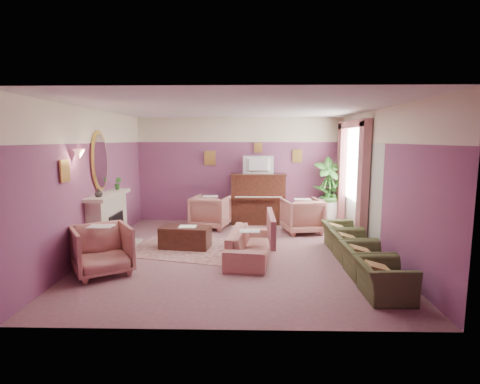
{
  "coord_description": "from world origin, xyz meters",
  "views": [
    {
      "loc": [
        0.24,
        -7.13,
        2.22
      ],
      "look_at": [
        0.07,
        0.4,
        1.16
      ],
      "focal_mm": 28.0,
      "sensor_mm": 36.0,
      "label": 1
    }
  ],
  "objects_px": {
    "sofa": "(250,239)",
    "floral_armchair_front": "(102,247)",
    "olive_chair_c": "(352,242)",
    "floral_armchair_right": "(302,214)",
    "side_table": "(328,211)",
    "television": "(258,163)",
    "coffee_table": "(185,237)",
    "olive_chair_b": "(366,256)",
    "floral_armchair_left": "(210,210)",
    "olive_chair_d": "(341,231)",
    "piano": "(258,199)",
    "olive_chair_a": "(384,274)"
  },
  "relations": [
    {
      "from": "sofa",
      "to": "floral_armchair_front",
      "type": "bearing_deg",
      "value": -160.31
    },
    {
      "from": "olive_chair_c",
      "to": "floral_armchair_right",
      "type": "bearing_deg",
      "value": 106.5
    },
    {
      "from": "floral_armchair_right",
      "to": "side_table",
      "type": "distance_m",
      "value": 1.2
    },
    {
      "from": "television",
      "to": "floral_armchair_front",
      "type": "relative_size",
      "value": 0.88
    },
    {
      "from": "coffee_table",
      "to": "floral_armchair_right",
      "type": "bearing_deg",
      "value": 27.88
    },
    {
      "from": "television",
      "to": "floral_armchair_right",
      "type": "relative_size",
      "value": 0.88
    },
    {
      "from": "floral_armchair_right",
      "to": "olive_chair_b",
      "type": "xyz_separation_m",
      "value": [
        0.62,
        -2.91,
        -0.11
      ]
    },
    {
      "from": "sofa",
      "to": "floral_armchair_left",
      "type": "distance_m",
      "value": 2.6
    },
    {
      "from": "olive_chair_d",
      "to": "floral_armchair_left",
      "type": "bearing_deg",
      "value": 149.66
    },
    {
      "from": "piano",
      "to": "olive_chair_d",
      "type": "distance_m",
      "value": 2.82
    },
    {
      "from": "television",
      "to": "olive_chair_a",
      "type": "height_order",
      "value": "television"
    },
    {
      "from": "sofa",
      "to": "olive_chair_b",
      "type": "bearing_deg",
      "value": -25.93
    },
    {
      "from": "piano",
      "to": "olive_chair_d",
      "type": "xyz_separation_m",
      "value": [
        1.65,
        -2.27,
        -0.3
      ]
    },
    {
      "from": "olive_chair_c",
      "to": "olive_chair_d",
      "type": "xyz_separation_m",
      "value": [
        0.0,
        0.82,
        0.0
      ]
    },
    {
      "from": "olive_chair_a",
      "to": "olive_chair_c",
      "type": "height_order",
      "value": "same"
    },
    {
      "from": "olive_chair_c",
      "to": "side_table",
      "type": "relative_size",
      "value": 1.15
    },
    {
      "from": "piano",
      "to": "television",
      "type": "height_order",
      "value": "television"
    },
    {
      "from": "piano",
      "to": "olive_chair_b",
      "type": "distance_m",
      "value": 4.25
    },
    {
      "from": "floral_armchair_right",
      "to": "olive_chair_d",
      "type": "xyz_separation_m",
      "value": [
        0.62,
        -1.27,
        -0.11
      ]
    },
    {
      "from": "piano",
      "to": "television",
      "type": "relative_size",
      "value": 1.75
    },
    {
      "from": "sofa",
      "to": "floral_armchair_left",
      "type": "relative_size",
      "value": 2.02
    },
    {
      "from": "olive_chair_d",
      "to": "side_table",
      "type": "height_order",
      "value": "side_table"
    },
    {
      "from": "floral_armchair_right",
      "to": "piano",
      "type": "bearing_deg",
      "value": 136.16
    },
    {
      "from": "television",
      "to": "olive_chair_a",
      "type": "relative_size",
      "value": 0.99
    },
    {
      "from": "coffee_table",
      "to": "floral_armchair_front",
      "type": "height_order",
      "value": "floral_armchair_front"
    },
    {
      "from": "television",
      "to": "floral_armchair_front",
      "type": "height_order",
      "value": "television"
    },
    {
      "from": "floral_armchair_right",
      "to": "side_table",
      "type": "xyz_separation_m",
      "value": [
        0.8,
        0.89,
        -0.1
      ]
    },
    {
      "from": "olive_chair_a",
      "to": "side_table",
      "type": "bearing_deg",
      "value": 87.76
    },
    {
      "from": "floral_armchair_right",
      "to": "floral_armchair_front",
      "type": "xyz_separation_m",
      "value": [
        -3.71,
        -2.87,
        0.0
      ]
    },
    {
      "from": "floral_armchair_front",
      "to": "olive_chair_c",
      "type": "bearing_deg",
      "value": 10.19
    },
    {
      "from": "floral_armchair_front",
      "to": "olive_chair_a",
      "type": "xyz_separation_m",
      "value": [
        4.33,
        -0.86,
        -0.11
      ]
    },
    {
      "from": "coffee_table",
      "to": "olive_chair_b",
      "type": "distance_m",
      "value": 3.56
    },
    {
      "from": "floral_armchair_right",
      "to": "olive_chair_d",
      "type": "height_order",
      "value": "floral_armchair_right"
    },
    {
      "from": "olive_chair_d",
      "to": "floral_armchair_front",
      "type": "bearing_deg",
      "value": -159.75
    },
    {
      "from": "side_table",
      "to": "floral_armchair_right",
      "type": "bearing_deg",
      "value": -132.1
    },
    {
      "from": "floral_armchair_front",
      "to": "side_table",
      "type": "distance_m",
      "value": 5.88
    },
    {
      "from": "floral_armchair_front",
      "to": "olive_chair_a",
      "type": "relative_size",
      "value": 1.13
    },
    {
      "from": "coffee_table",
      "to": "olive_chair_a",
      "type": "height_order",
      "value": "olive_chair_a"
    },
    {
      "from": "olive_chair_c",
      "to": "floral_armchair_front",
      "type": "bearing_deg",
      "value": -169.81
    },
    {
      "from": "television",
      "to": "side_table",
      "type": "relative_size",
      "value": 1.14
    },
    {
      "from": "floral_armchair_left",
      "to": "floral_armchair_front",
      "type": "bearing_deg",
      "value": -114.11
    },
    {
      "from": "floral_armchair_front",
      "to": "olive_chair_b",
      "type": "height_order",
      "value": "floral_armchair_front"
    },
    {
      "from": "side_table",
      "to": "sofa",
      "type": "bearing_deg",
      "value": -125.64
    },
    {
      "from": "floral_armchair_right",
      "to": "olive_chair_a",
      "type": "distance_m",
      "value": 3.79
    },
    {
      "from": "side_table",
      "to": "floral_armchair_left",
      "type": "bearing_deg",
      "value": -171.03
    },
    {
      "from": "coffee_table",
      "to": "olive_chair_d",
      "type": "relative_size",
      "value": 1.24
    },
    {
      "from": "sofa",
      "to": "floral_armchair_right",
      "type": "relative_size",
      "value": 2.02
    },
    {
      "from": "floral_armchair_left",
      "to": "olive_chair_c",
      "type": "bearing_deg",
      "value": -41.06
    },
    {
      "from": "television",
      "to": "floral_armchair_left",
      "type": "relative_size",
      "value": 0.88
    },
    {
      "from": "floral_armchair_front",
      "to": "olive_chair_b",
      "type": "distance_m",
      "value": 4.34
    }
  ]
}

